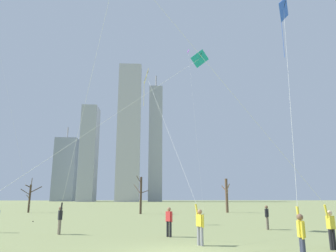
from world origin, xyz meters
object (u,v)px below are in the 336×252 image
Objects in this scene: bystander_far_off_by_trees at (169,220)px; bare_tree_rightmost at (227,195)px; kite_flyer_midfield_right_teal at (24,191)px; bystander_strolling_midfield at (267,216)px; kite_flyer_midfield_center_green at (78,141)px; distant_kite_high_overhead_purple at (190,70)px; bare_tree_leftmost at (141,194)px; bare_tree_far_right_edge at (30,196)px; kite_flyer_foreground_right_yellow at (184,180)px; kite_flyer_far_back_blue at (295,159)px; kite_flyer_foreground_left_white at (290,176)px.

bare_tree_rightmost reaches higher than bystander_far_off_by_trees.
kite_flyer_midfield_right_teal reaches higher than bystander_strolling_midfield.
kite_flyer_midfield_center_green is at bearing -119.32° from bare_tree_rightmost.
distant_kite_high_overhead_purple is 19.97m from bare_tree_leftmost.
kite_flyer_midfield_center_green reaches higher than bare_tree_far_right_edge.
distant_kite_high_overhead_purple is at bearing 79.34° from bystander_far_off_by_trees.
distant_kite_high_overhead_purple is at bearing 81.41° from kite_flyer_foreground_right_yellow.
bare_tree_leftmost is (-6.83, 30.98, -1.09)m from kite_flyer_far_back_blue.
bystander_far_off_by_trees is at bearing 46.33° from kite_flyer_midfield_right_teal.
kite_flyer_foreground_right_yellow is at bearing 33.65° from kite_flyer_midfield_right_teal.
kite_flyer_foreground_right_yellow reaches higher than kite_flyer_midfield_right_teal.
kite_flyer_foreground_left_white reaches higher than kite_flyer_far_back_blue.
kite_flyer_foreground_right_yellow reaches higher than bystander_strolling_midfield.
kite_flyer_far_back_blue is (9.86, -6.32, -1.75)m from kite_flyer_midfield_center_green.
kite_flyer_midfield_center_green is (-10.20, 5.00, 2.32)m from kite_flyer_foreground_left_white.
bare_tree_rightmost is 0.98× the size of bare_tree_leftmost.
kite_flyer_midfield_center_green is 31.69m from bare_tree_rightmost.
bare_tree_far_right_edge is at bearing 124.37° from kite_flyer_foreground_left_white.
distant_kite_high_overhead_purple reaches higher than bystander_far_off_by_trees.
bystander_strolling_midfield is at bearing -65.76° from bare_tree_leftmost.
kite_flyer_foreground_left_white reaches higher than bystander_far_off_by_trees.
kite_flyer_midfield_right_teal is at bearing -175.48° from kite_flyer_foreground_left_white.
bare_tree_rightmost is at bearing 60.68° from kite_flyer_midfield_center_green.
kite_flyer_midfield_right_teal is at bearing 177.36° from kite_flyer_far_back_blue.
bare_tree_leftmost is at bearing -15.57° from bare_tree_far_right_edge.
kite_flyer_midfield_right_teal is at bearing -94.80° from kite_flyer_midfield_center_green.
bystander_far_off_by_trees is at bearing -57.36° from bare_tree_far_right_edge.
kite_flyer_foreground_right_yellow is at bearing -57.97° from bare_tree_far_right_edge.
kite_flyer_midfield_right_teal is 6.69× the size of bystander_far_off_by_trees.
kite_flyer_foreground_left_white reaches higher than bare_tree_leftmost.
kite_flyer_foreground_left_white is 7.48m from bystander_far_off_by_trees.
kite_flyer_foreground_right_yellow is 0.94× the size of kite_flyer_far_back_blue.
bystander_strolling_midfield is at bearing 37.02° from kite_flyer_midfield_right_teal.
kite_flyer_midfield_center_green is 1.70× the size of kite_flyer_far_back_blue.
kite_flyer_far_back_blue is at bearing -51.44° from kite_flyer_foreground_right_yellow.
distant_kite_high_overhead_purple reaches higher than kite_flyer_far_back_blue.
bare_tree_leftmost is at bearing 83.42° from kite_flyer_midfield_right_teal.
bare_tree_far_right_edge is 1.00× the size of bare_tree_rightmost.
bare_tree_far_right_edge reaches higher than bystander_far_off_by_trees.
bystander_far_off_by_trees is at bearing -100.66° from distant_kite_high_overhead_purple.
bare_tree_rightmost is at bearing 72.00° from kite_flyer_foreground_right_yellow.
kite_flyer_foreground_right_yellow is (6.51, 4.34, 0.66)m from kite_flyer_midfield_right_teal.
bystander_strolling_midfield is at bearing -97.39° from bare_tree_rightmost.
kite_flyer_midfield_right_teal reaches higher than bare_tree_leftmost.
distant_kite_high_overhead_purple is 30.18m from bare_tree_far_right_edge.
bystander_far_off_by_trees is at bearing 110.89° from kite_flyer_foreground_right_yellow.
bare_tree_rightmost is (10.11, 27.26, 1.61)m from bystander_far_off_by_trees.
bare_tree_rightmost is at bearing 80.61° from kite_flyer_far_back_blue.
distant_kite_high_overhead_purple is (10.13, 25.70, 15.79)m from kite_flyer_midfield_center_green.
kite_flyer_midfield_right_teal is at bearing -146.35° from kite_flyer_foreground_right_yellow.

